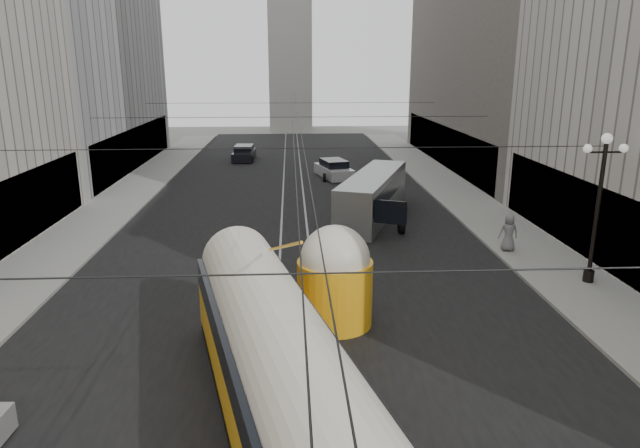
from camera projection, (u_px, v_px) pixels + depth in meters
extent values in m
cube|color=black|center=(294.00, 208.00, 37.95)|extent=(20.00, 85.00, 0.02)
cube|color=gray|center=(125.00, 197.00, 40.69)|extent=(4.00, 72.00, 0.15)
cube|color=gray|center=(456.00, 193.00, 41.90)|extent=(4.00, 72.00, 0.15)
cube|color=gray|center=(282.00, 208.00, 37.91)|extent=(0.12, 85.00, 0.04)
cube|color=gray|center=(305.00, 207.00, 37.98)|extent=(0.12, 85.00, 0.04)
cube|color=black|center=(14.00, 213.00, 28.53)|extent=(0.10, 18.00, 3.60)
cube|color=#999999|center=(53.00, 6.00, 48.09)|extent=(12.00, 28.00, 28.00)
cube|color=black|center=(137.00, 147.00, 51.61)|extent=(0.10, 25.20, 3.60)
cube|color=black|center=(580.00, 216.00, 28.01)|extent=(0.10, 18.00, 3.60)
cube|color=black|center=(443.00, 145.00, 53.02)|extent=(0.10, 28.80, 3.60)
cube|color=#B2AFA8|center=(290.00, 44.00, 80.41)|extent=(6.00, 6.00, 24.00)
cylinder|color=black|center=(597.00, 214.00, 23.79)|extent=(0.18, 0.18, 6.00)
cylinder|color=black|center=(588.00, 276.00, 24.52)|extent=(0.44, 0.44, 0.50)
cylinder|color=black|center=(605.00, 152.00, 23.09)|extent=(1.60, 0.08, 0.08)
sphere|color=white|center=(607.00, 139.00, 22.94)|extent=(0.44, 0.44, 0.44)
sphere|color=white|center=(588.00, 149.00, 23.01)|extent=(0.36, 0.36, 0.36)
sphere|color=white|center=(624.00, 148.00, 23.08)|extent=(0.36, 0.36, 0.36)
cylinder|color=black|center=(302.00, 274.00, 8.92)|extent=(25.00, 0.03, 0.03)
cylinder|color=black|center=(294.00, 148.00, 22.39)|extent=(25.00, 0.03, 0.03)
cylinder|color=black|center=(292.00, 117.00, 35.85)|extent=(25.00, 0.03, 0.03)
cylinder|color=black|center=(292.00, 103.00, 49.32)|extent=(25.00, 0.03, 0.03)
cylinder|color=black|center=(292.00, 115.00, 39.75)|extent=(0.03, 72.00, 0.03)
cylinder|color=black|center=(298.00, 115.00, 39.77)|extent=(0.03, 72.00, 0.03)
cube|color=#FFAE16|center=(286.00, 410.00, 13.81)|extent=(6.17, 14.90, 1.78)
cube|color=black|center=(286.00, 439.00, 14.03)|extent=(6.06, 14.47, 0.31)
cube|color=black|center=(285.00, 367.00, 13.50)|extent=(6.14, 14.69, 0.89)
cylinder|color=silver|center=(285.00, 355.00, 13.41)|extent=(5.81, 14.61, 2.41)
cylinder|color=#FFAE16|center=(335.00, 293.00, 20.62)|extent=(2.72, 2.72, 2.41)
sphere|color=silver|center=(335.00, 260.00, 20.28)|extent=(2.52, 2.52, 2.52)
cube|color=gray|center=(373.00, 196.00, 35.14)|extent=(5.84, 10.90, 2.70)
cube|color=black|center=(373.00, 188.00, 35.02)|extent=(5.73, 10.55, 0.99)
cube|color=black|center=(387.00, 212.00, 29.92)|extent=(1.97, 0.81, 1.26)
cylinder|color=black|center=(362.00, 226.00, 31.87)|extent=(0.30, 0.90, 0.90)
cylinder|color=black|center=(401.00, 226.00, 31.98)|extent=(0.30, 0.90, 0.90)
cylinder|color=black|center=(349.00, 198.00, 38.82)|extent=(0.30, 0.90, 0.90)
cylinder|color=black|center=(381.00, 197.00, 38.93)|extent=(0.30, 0.90, 0.90)
cube|color=silver|center=(334.00, 172.00, 47.87)|extent=(3.18, 5.22, 0.86)
cube|color=black|center=(334.00, 164.00, 47.71)|extent=(2.39, 3.04, 0.82)
cylinder|color=black|center=(324.00, 178.00, 46.28)|extent=(0.22, 0.69, 0.69)
cylinder|color=black|center=(346.00, 177.00, 46.37)|extent=(0.22, 0.69, 0.69)
cylinder|color=black|center=(322.00, 170.00, 49.47)|extent=(0.22, 0.69, 0.69)
cylinder|color=black|center=(343.00, 170.00, 49.56)|extent=(0.22, 0.69, 0.69)
cube|color=black|center=(244.00, 155.00, 56.73)|extent=(2.14, 4.81, 0.84)
cube|color=black|center=(244.00, 149.00, 56.57)|extent=(1.82, 2.67, 0.79)
cylinder|color=black|center=(234.00, 160.00, 55.18)|extent=(0.22, 0.67, 0.67)
cylinder|color=black|center=(252.00, 159.00, 55.27)|extent=(0.22, 0.67, 0.67)
cylinder|color=black|center=(237.00, 154.00, 58.28)|extent=(0.22, 0.67, 0.67)
cylinder|color=black|center=(254.00, 154.00, 58.37)|extent=(0.22, 0.67, 0.67)
imported|color=slate|center=(509.00, 232.00, 28.44)|extent=(0.97, 0.65, 1.89)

